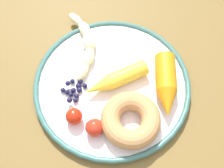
# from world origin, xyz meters

# --- Properties ---
(dining_table) EXTENTS (0.90, 0.73, 0.75)m
(dining_table) POSITION_xyz_m (0.00, 0.00, 0.63)
(dining_table) COLOR brown
(dining_table) RESTS_ON ground_plane
(plate) EXTENTS (0.34, 0.34, 0.02)m
(plate) POSITION_xyz_m (0.05, -0.02, 0.76)
(plate) COLOR silver
(plate) RESTS_ON dining_table
(banana) EXTENTS (0.19, 0.07, 0.03)m
(banana) POSITION_xyz_m (0.15, 0.04, 0.77)
(banana) COLOR #F3EAB3
(banana) RESTS_ON plate
(carrot_orange) EXTENTS (0.14, 0.05, 0.04)m
(carrot_orange) POSITION_xyz_m (0.03, -0.13, 0.78)
(carrot_orange) COLOR orange
(carrot_orange) RESTS_ON plate
(carrot_yellow) EXTENTS (0.09, 0.14, 0.03)m
(carrot_yellow) POSITION_xyz_m (0.05, -0.03, 0.78)
(carrot_yellow) COLOR yellow
(carrot_yellow) RESTS_ON plate
(donut) EXTENTS (0.16, 0.16, 0.04)m
(donut) POSITION_xyz_m (-0.04, -0.05, 0.78)
(donut) COLOR tan
(donut) RESTS_ON plate
(blueberry_pile) EXTENTS (0.06, 0.06, 0.02)m
(blueberry_pile) POSITION_xyz_m (0.03, 0.06, 0.77)
(blueberry_pile) COLOR #191638
(blueberry_pile) RESTS_ON plate
(tomato_near) EXTENTS (0.03, 0.03, 0.03)m
(tomato_near) POSITION_xyz_m (-0.03, 0.06, 0.78)
(tomato_near) COLOR red
(tomato_near) RESTS_ON plate
(tomato_mid) EXTENTS (0.04, 0.04, 0.04)m
(tomato_mid) POSITION_xyz_m (-0.05, 0.02, 0.78)
(tomato_mid) COLOR red
(tomato_mid) RESTS_ON plate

